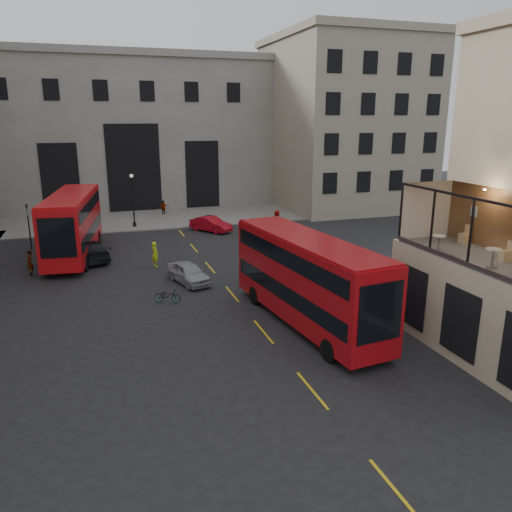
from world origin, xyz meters
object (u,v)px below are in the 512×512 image
object	(u,v)px
cyclist	(155,254)
cafe_table_mid	(493,255)
pedestrian_d	(277,221)
cafe_chair_d	(465,238)
bus_far	(73,222)
pedestrian_b	(63,230)
street_lamp_b	(133,204)
traffic_light_near	(247,255)
traffic_light_far	(28,221)
bus_near	(307,276)
cafe_chair_c	(506,255)
car_a	(189,273)
bicycle	(167,296)
pedestrian_e	(30,263)
car_b	(211,224)
car_c	(90,251)
cafe_table_far	(439,241)
pedestrian_c	(164,208)

from	to	relation	value
cyclist	cafe_table_mid	bearing A→B (deg)	-169.75
pedestrian_d	cafe_chair_d	world-z (taller)	cafe_chair_d
bus_far	cafe_table_mid	size ratio (longest dim) A/B	15.84
pedestrian_b	street_lamp_b	bearing A→B (deg)	-1.61
traffic_light_near	traffic_light_far	size ratio (longest dim) A/B	1.00
bus_near	cafe_chair_c	distance (m)	9.32
bus_near	traffic_light_far	bearing A→B (deg)	125.53
pedestrian_b	car_a	bearing A→B (deg)	-92.00
street_lamp_b	bicycle	bearing A→B (deg)	-90.10
traffic_light_near	street_lamp_b	xyz separation A→B (m)	(-5.00, 22.00, -0.03)
car_a	cafe_chair_c	size ratio (longest dim) A/B	4.63
cafe_table_mid	pedestrian_d	bearing A→B (deg)	87.56
cafe_chair_d	pedestrian_e	bearing A→B (deg)	142.48
traffic_light_near	bus_near	world-z (taller)	bus_near
cyclist	cafe_table_mid	world-z (taller)	cafe_table_mid
traffic_light_far	cyclist	xyz separation A→B (m)	(9.24, -8.41, -1.49)
pedestrian_d	street_lamp_b	bearing A→B (deg)	21.36
pedestrian_d	pedestrian_e	bearing A→B (deg)	66.10
bus_far	car_a	distance (m)	12.09
car_a	bicycle	distance (m)	3.77
pedestrian_d	car_b	bearing A→B (deg)	30.59
traffic_light_near	bus_far	size ratio (longest dim) A/B	0.30
street_lamp_b	pedestrian_b	xyz separation A→B (m)	(-6.54, -3.65, -1.44)
pedestrian_e	cafe_table_mid	distance (m)	29.12
traffic_light_far	cyclist	distance (m)	12.58
traffic_light_near	car_b	bearing A→B (deg)	84.09
traffic_light_near	bus_far	world-z (taller)	bus_far
street_lamp_b	car_c	xyz separation A→B (m)	(-4.34, -11.17, -1.64)
bus_near	cyclist	world-z (taller)	bus_near
pedestrian_b	cafe_table_far	distance (m)	33.42
street_lamp_b	cafe_table_far	xyz separation A→B (m)	(11.45, -31.52, 2.68)
pedestrian_d	cafe_table_far	distance (m)	26.11
cyclist	pedestrian_c	size ratio (longest dim) A/B	1.09
cyclist	car_a	bearing A→B (deg)	-179.82
car_b	cafe_table_mid	distance (m)	31.07
pedestrian_b	cafe_chair_d	bearing A→B (deg)	-84.15
cafe_chair_c	cafe_chair_d	world-z (taller)	cafe_chair_d
traffic_light_near	street_lamp_b	size ratio (longest dim) A/B	0.71
pedestrian_b	pedestrian_c	xyz separation A→B (m)	(10.22, 9.05, -0.09)
car_b	pedestrian_b	world-z (taller)	pedestrian_b
bus_near	pedestrian_b	bearing A→B (deg)	118.46
bicycle	bus_far	bearing A→B (deg)	46.95
car_a	cafe_table_mid	size ratio (longest dim) A/B	5.01
pedestrian_c	cafe_table_mid	xyz separation A→B (m)	(8.14, -39.90, 4.27)
bicycle	cafe_table_mid	world-z (taller)	cafe_table_mid
bicycle	pedestrian_d	world-z (taller)	pedestrian_d
cafe_table_mid	traffic_light_near	bearing A→B (deg)	118.57
bicycle	cyclist	world-z (taller)	cyclist
car_a	pedestrian_e	size ratio (longest dim) A/B	2.29
pedestrian_c	pedestrian_e	bearing A→B (deg)	38.76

